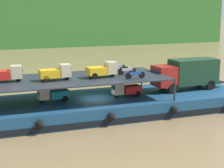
% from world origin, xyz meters
% --- Properties ---
extents(ground_plane, '(400.00, 400.00, 0.00)m').
position_xyz_m(ground_plane, '(0.00, 0.00, 0.00)').
color(ground_plane, olive).
extents(cargo_barge, '(29.55, 8.52, 1.50)m').
position_xyz_m(cargo_barge, '(0.00, -0.03, 0.75)').
color(cargo_barge, navy).
rests_on(cargo_barge, ground).
extents(covered_lorry, '(7.91, 2.50, 3.10)m').
position_xyz_m(covered_lorry, '(9.79, 0.19, 3.19)').
color(covered_lorry, maroon).
rests_on(covered_lorry, cargo_barge).
extents(cargo_rack, '(20.35, 7.18, 2.00)m').
position_xyz_m(cargo_rack, '(-3.80, 0.00, 3.44)').
color(cargo_rack, '#232833').
rests_on(cargo_rack, cargo_barge).
extents(mini_truck_lower_aft, '(2.79, 1.29, 1.38)m').
position_xyz_m(mini_truck_lower_aft, '(-3.98, 0.10, 2.19)').
color(mini_truck_lower_aft, teal).
rests_on(mini_truck_lower_aft, cargo_barge).
extents(mini_truck_lower_mid, '(2.76, 1.23, 1.38)m').
position_xyz_m(mini_truck_lower_mid, '(2.91, -0.35, 2.19)').
color(mini_truck_lower_mid, red).
rests_on(mini_truck_lower_mid, cargo_barge).
extents(mini_truck_upper_mid, '(2.78, 1.28, 1.38)m').
position_xyz_m(mini_truck_upper_mid, '(-7.84, 0.31, 4.19)').
color(mini_truck_upper_mid, red).
rests_on(mini_truck_upper_mid, cargo_rack).
extents(mini_truck_upper_fore, '(2.76, 1.23, 1.38)m').
position_xyz_m(mini_truck_upper_fore, '(-3.75, -0.43, 4.19)').
color(mini_truck_upper_fore, gold).
rests_on(mini_truck_upper_fore, cargo_rack).
extents(mini_truck_upper_bow, '(2.79, 1.30, 1.38)m').
position_xyz_m(mini_truck_upper_bow, '(0.50, -0.51, 4.19)').
color(mini_truck_upper_bow, gold).
rests_on(mini_truck_upper_bow, cargo_rack).
extents(motorcycle_upper_port, '(1.90, 0.55, 0.87)m').
position_xyz_m(motorcycle_upper_port, '(3.00, -2.15, 3.93)').
color(motorcycle_upper_port, black).
rests_on(motorcycle_upper_port, cargo_rack).
extents(motorcycle_upper_centre, '(1.90, 0.55, 0.87)m').
position_xyz_m(motorcycle_upper_centre, '(3.11, -0.00, 3.93)').
color(motorcycle_upper_centre, black).
rests_on(motorcycle_upper_centre, cargo_rack).
extents(motorcycle_upper_stbd, '(1.90, 0.55, 0.87)m').
position_xyz_m(motorcycle_upper_stbd, '(2.94, 2.15, 3.93)').
color(motorcycle_upper_stbd, black).
rests_on(motorcycle_upper_stbd, cargo_rack).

